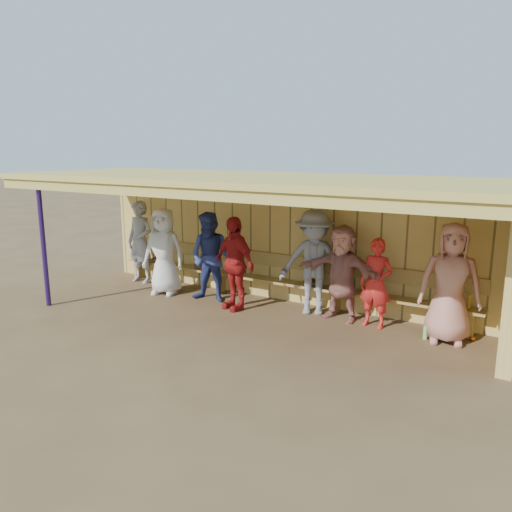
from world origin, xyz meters
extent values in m
plane|color=brown|center=(0.00, 0.00, 0.00)|extent=(90.00, 90.00, 0.00)
imported|color=#9B9BA3|center=(-3.29, 0.81, 0.92)|extent=(0.67, 0.45, 1.83)
imported|color=white|center=(-2.23, 0.38, 0.89)|extent=(0.99, 0.79, 1.78)
imported|color=navy|center=(-1.10, 0.47, 0.88)|extent=(0.94, 0.78, 1.76)
imported|color=#B01C1C|center=(-0.44, 0.30, 0.87)|extent=(1.11, 0.72, 1.75)
imported|color=gray|center=(0.93, 0.81, 0.95)|extent=(1.40, 1.09, 1.90)
imported|color=tan|center=(1.48, 0.77, 0.84)|extent=(1.61, 0.69, 1.68)
imported|color=red|center=(2.12, 0.71, 0.76)|extent=(0.58, 0.41, 1.51)
imported|color=tan|center=(3.29, 0.64, 0.94)|extent=(1.03, 0.78, 1.88)
cube|color=#DCB65E|center=(0.00, 1.35, 1.20)|extent=(8.60, 0.20, 2.40)
cube|color=#CAB352|center=(0.00, 0.00, 2.45)|extent=(8.80, 3.20, 0.10)
cube|color=#CAB352|center=(0.00, -1.50, 2.32)|extent=(8.80, 0.10, 0.18)
cube|color=#CAB352|center=(-3.80, 0.00, 2.31)|extent=(0.08, 3.00, 0.16)
cube|color=#CAB352|center=(-2.85, 0.00, 2.31)|extent=(0.08, 3.00, 0.16)
cube|color=#CAB352|center=(-1.90, 0.00, 2.31)|extent=(0.08, 3.00, 0.16)
cube|color=#CAB352|center=(-0.95, 0.00, 2.31)|extent=(0.08, 3.00, 0.16)
cube|color=#CAB352|center=(0.00, 0.00, 2.31)|extent=(0.08, 3.00, 0.16)
cube|color=#CAB352|center=(0.95, 0.00, 2.31)|extent=(0.08, 3.00, 0.16)
cube|color=#CAB352|center=(1.90, 0.00, 2.31)|extent=(0.08, 3.00, 0.16)
cube|color=#CAB352|center=(2.85, 0.00, 2.31)|extent=(0.08, 3.00, 0.16)
cube|color=#CAB352|center=(3.80, 0.00, 2.31)|extent=(0.08, 3.00, 0.16)
cylinder|color=navy|center=(-3.60, -1.40, 1.20)|extent=(0.09, 0.09, 2.40)
cube|color=tan|center=(0.00, 1.06, 0.42)|extent=(7.60, 0.32, 0.05)
cube|color=tan|center=(0.00, 1.22, 0.80)|extent=(7.60, 0.04, 0.26)
cube|color=tan|center=(-3.60, 1.06, 0.20)|extent=(0.06, 0.29, 0.40)
cube|color=tan|center=(-1.29, 1.06, 0.20)|extent=(0.06, 0.29, 0.40)
cube|color=tan|center=(1.29, 1.06, 0.20)|extent=(0.06, 0.29, 0.40)
cube|color=tan|center=(3.60, 1.06, 0.20)|extent=(0.06, 0.29, 0.40)
cylinder|color=gold|center=(3.11, 0.86, 0.40)|extent=(0.13, 0.41, 0.80)
sphere|color=orange|center=(3.65, 0.86, 0.04)|extent=(0.08, 0.08, 0.08)
ellipsoid|color=#593319|center=(-2.97, 1.01, 0.52)|extent=(0.30, 0.24, 0.14)
ellipsoid|color=#593319|center=(-1.79, 1.01, 0.52)|extent=(0.30, 0.24, 0.14)
ellipsoid|color=#593319|center=(0.79, 1.01, 0.52)|extent=(0.30, 0.24, 0.14)
cylinder|color=#A9D86C|center=(1.54, 1.11, 0.56)|extent=(0.07, 0.07, 0.22)
cylinder|color=gold|center=(3.52, 1.11, 0.56)|extent=(0.07, 0.07, 0.22)
cylinder|color=#78CA65|center=(3.00, 0.56, 0.11)|extent=(0.07, 0.07, 0.22)
camera|label=1|loc=(4.56, -7.18, 2.95)|focal=35.00mm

